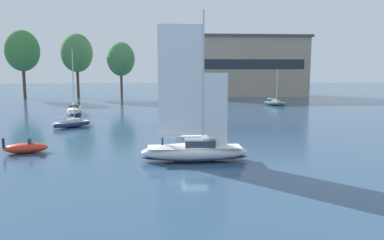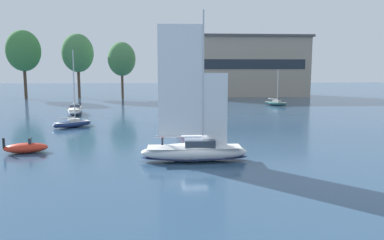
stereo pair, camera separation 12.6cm
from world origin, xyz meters
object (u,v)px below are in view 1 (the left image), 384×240
tree_shore_left (22,51)px  channel_buoy (183,131)px  motor_tender (26,148)px  sailboat_moored_far_slip (275,103)px  sailboat_moored_near_marina (74,110)px  tree_shore_center (77,53)px  sailboat_moored_mid_channel (72,124)px  sailboat_main (195,150)px  tree_shore_right (121,59)px

tree_shore_left → channel_buoy: size_ratio=11.99×
motor_tender → channel_buoy: (16.97, 9.02, 0.10)m
motor_tender → sailboat_moored_far_slip: bearing=49.4°
sailboat_moored_far_slip → sailboat_moored_near_marina: bearing=-162.4°
tree_shore_center → channel_buoy: size_ratio=11.55×
tree_shore_center → sailboat_moored_mid_channel: size_ratio=2.31×
sailboat_main → sailboat_moored_near_marina: sailboat_main is taller
motor_tender → channel_buoy: motor_tender is taller
tree_shore_right → sailboat_moored_mid_channel: tree_shore_right is taller
motor_tender → tree_shore_center: bearing=98.4°
sailboat_main → sailboat_moored_far_slip: size_ratio=1.61×
tree_shore_left → sailboat_main: tree_shore_left is taller
tree_shore_center → sailboat_moored_near_marina: tree_shore_center is taller
sailboat_moored_near_marina → sailboat_moored_far_slip: 46.08m
tree_shore_center → channel_buoy: bearing=-67.1°
tree_shore_left → sailboat_main: 90.24m
sailboat_moored_near_marina → sailboat_moored_far_slip: sailboat_moored_near_marina is taller
tree_shore_left → sailboat_moored_mid_channel: size_ratio=2.40×
tree_shore_right → channel_buoy: (14.77, -63.02, -10.93)m
tree_shore_right → sailboat_moored_far_slip: 47.08m
tree_shore_center → channel_buoy: 73.27m
sailboat_moored_near_marina → motor_tender: size_ratio=2.66×
sailboat_moored_mid_channel → motor_tender: 17.45m
sailboat_moored_near_marina → sailboat_moored_mid_channel: sailboat_moored_near_marina is taller
sailboat_moored_mid_channel → channel_buoy: 18.38m
sailboat_moored_mid_channel → tree_shore_center: bearing=101.4°
tree_shore_right → motor_tender: bearing=-91.7°
sailboat_moored_near_marina → sailboat_moored_far_slip: (43.92, 13.94, -0.24)m
tree_shore_center → sailboat_moored_mid_channel: bearing=-78.6°
tree_shore_center → tree_shore_right: bearing=-14.5°
motor_tender → sailboat_moored_near_marina: bearing=94.7°
tree_shore_left → channel_buoy: (42.99, -64.31, -13.26)m
tree_shore_center → sailboat_moored_mid_channel: tree_shore_center is taller
sailboat_moored_mid_channel → motor_tender: bearing=-92.1°
tree_shore_center → channel_buoy: (28.09, -66.46, -12.75)m
tree_shore_left → tree_shore_right: tree_shore_left is taller
tree_shore_left → sailboat_moored_near_marina: (23.21, -39.33, -13.07)m
tree_shore_left → tree_shore_center: size_ratio=1.04×
tree_shore_left → tree_shore_right: 28.34m
tree_shore_center → tree_shore_right: tree_shore_center is taller
tree_shore_right → motor_tender: size_ratio=3.56×
tree_shore_right → tree_shore_center: bearing=165.5°
tree_shore_left → sailboat_moored_near_marina: 47.50m
tree_shore_center → motor_tender: (11.12, -75.48, -12.86)m
tree_shore_left → sailboat_moored_near_marina: bearing=-59.5°
sailboat_moored_mid_channel → sailboat_moored_far_slip: bearing=37.0°
tree_shore_left → motor_tender: bearing=-70.5°
sailboat_moored_near_marina → sailboat_moored_far_slip: bearing=17.6°
sailboat_main → tree_shore_left: bearing=119.1°
sailboat_main → sailboat_moored_near_marina: 43.69m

